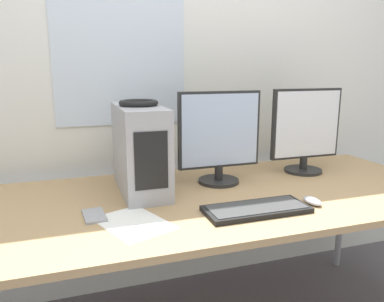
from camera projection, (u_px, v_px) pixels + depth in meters
The scene contains 10 objects.
wall_back at pixel (172, 59), 2.11m from camera, with size 8.00×0.07×2.70m.
desk at pixel (210, 203), 1.69m from camera, with size 2.32×0.95×0.75m.
pc_tower at pixel (140, 149), 1.71m from camera, with size 0.19×0.48×0.39m.
headphones at pixel (139, 103), 1.66m from camera, with size 0.18×0.18×0.02m.
monitor_main at pixel (219, 137), 1.82m from camera, with size 0.42×0.20×0.45m.
monitor_right_near at pixel (306, 130), 2.01m from camera, with size 0.40×0.20×0.45m.
keyboard at pixel (256, 209), 1.48m from camera, with size 0.42×0.17×0.02m.
mouse at pixel (312, 201), 1.57m from camera, with size 0.05×0.11×0.03m.
cell_phone at pixel (94, 216), 1.43m from camera, with size 0.09×0.15×0.01m.
paper_sheet_left at pixel (134, 223), 1.37m from camera, with size 0.30×0.35×0.00m.
Camera 1 is at (-0.58, -1.02, 1.30)m, focal length 35.00 mm.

